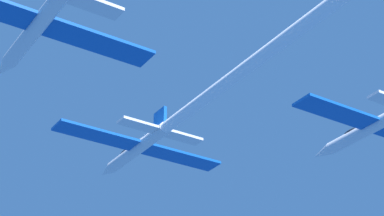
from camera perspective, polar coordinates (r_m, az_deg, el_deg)
jet_lead at (r=75.46m, az=-0.60°, el=-0.42°), size 20.62×45.98×3.42m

